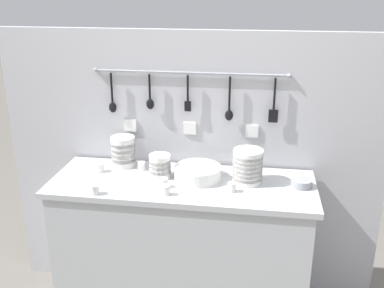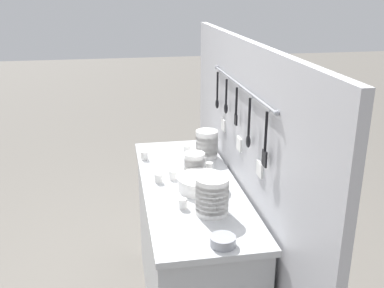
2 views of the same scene
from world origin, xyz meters
name	(u,v)px [view 2 (image 2 of 2)]	position (x,y,z in m)	size (l,w,h in m)	color
counter	(190,253)	(0.00, 0.00, 0.43)	(1.38, 0.51, 0.86)	#B7BABC
back_wall	(242,189)	(0.00, 0.29, 0.81)	(2.18, 0.08, 1.61)	#B2B2B7
bowl_stack_wide_centre	(207,144)	(-0.36, 0.17, 0.95)	(0.13, 0.13, 0.17)	white
bowl_stack_tall_left	(212,196)	(0.34, 0.04, 0.95)	(0.15, 0.15, 0.18)	white
bowl_stack_back_corner	(194,164)	(-0.13, 0.05, 0.92)	(0.11, 0.11, 0.12)	white
plate_stack	(202,183)	(0.08, 0.05, 0.90)	(0.25, 0.25, 0.07)	white
steel_mixing_bowl	(223,241)	(0.61, 0.03, 0.88)	(0.11, 0.11, 0.04)	#93969E
cup_centre	(158,178)	(-0.05, -0.16, 0.88)	(0.04, 0.04, 0.05)	white
cup_beside_plates	(144,156)	(-0.40, -0.21, 0.88)	(0.04, 0.04, 0.05)	white
cup_edge_near	(203,161)	(-0.25, 0.12, 0.88)	(0.04, 0.04, 0.05)	white
cup_back_left	(187,149)	(-0.47, 0.06, 0.88)	(0.04, 0.04, 0.05)	white
cup_by_caddy	(183,204)	(0.26, -0.08, 0.88)	(0.04, 0.04, 0.05)	white
cup_edge_far	(209,167)	(-0.16, 0.14, 0.88)	(0.04, 0.04, 0.05)	white
cup_front_left	(173,175)	(-0.08, -0.08, 0.88)	(0.04, 0.04, 0.05)	white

